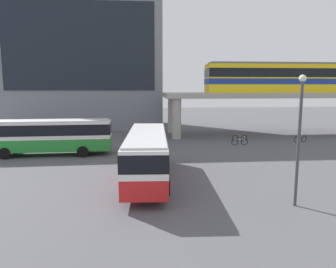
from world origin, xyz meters
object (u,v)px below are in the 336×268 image
(bicycle_green, at_px, (300,139))
(bus_secondary, at_px, (49,134))
(bicycle_brown, at_px, (240,138))
(bicycle_silver, at_px, (240,142))
(train, at_px, (278,77))
(bus_main, at_px, (147,151))
(station_building, at_px, (86,57))

(bicycle_green, bearing_deg, bus_secondary, -170.38)
(bicycle_green, height_order, bicycle_brown, same)
(bicycle_silver, bearing_deg, train, 45.75)
(bus_secondary, bearing_deg, bicycle_silver, 9.95)
(bus_secondary, relative_size, bicycle_brown, 6.21)
(train, distance_m, bicycle_green, 9.37)
(bus_secondary, bearing_deg, bus_main, -44.72)
(train, bearing_deg, bicycle_brown, -141.94)
(bus_secondary, relative_size, bicycle_green, 6.43)
(station_building, xyz_separation_m, bicycle_brown, (19.39, -15.05, -10.20))
(bicycle_silver, bearing_deg, bus_secondary, -170.05)
(bus_main, distance_m, bicycle_green, 21.94)
(bus_secondary, bearing_deg, bicycle_green, 9.62)
(station_building, distance_m, bicycle_green, 32.33)
(bus_main, height_order, bicycle_silver, bus_main)
(bus_main, bearing_deg, bicycle_green, 36.50)
(station_building, distance_m, bus_secondary, 22.38)
(station_building, height_order, bicycle_silver, station_building)
(station_building, height_order, train, station_building)
(bicycle_green, relative_size, bicycle_brown, 0.96)
(bicycle_brown, bearing_deg, station_building, 142.19)
(bus_secondary, distance_m, bicycle_green, 26.66)
(station_building, height_order, bicycle_green, station_building)
(station_building, xyz_separation_m, train, (25.81, -10.02, -3.18))
(bus_main, relative_size, bicycle_brown, 6.23)
(train, height_order, bicycle_silver, train)
(station_building, xyz_separation_m, bus_main, (8.45, -29.24, -8.57))
(bicycle_brown, bearing_deg, bicycle_green, -10.10)
(bicycle_silver, bearing_deg, station_building, 137.03)
(station_building, height_order, bus_secondary, station_building)
(bus_main, height_order, bicycle_green, bus_main)
(bicycle_brown, bearing_deg, bus_main, -127.61)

